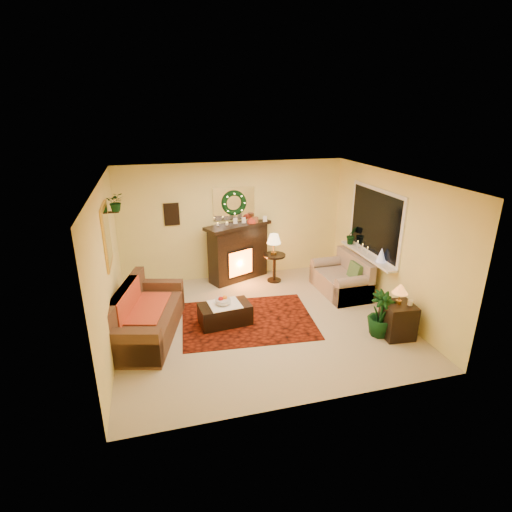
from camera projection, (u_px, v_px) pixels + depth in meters
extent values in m
plane|color=beige|center=(261.00, 321.00, 7.29)|extent=(5.00, 5.00, 0.00)
plane|color=white|center=(262.00, 179.00, 6.39)|extent=(5.00, 5.00, 0.00)
plane|color=#EFD88C|center=(234.00, 221.00, 8.88)|extent=(5.00, 5.00, 0.00)
plane|color=#EFD88C|center=(312.00, 317.00, 4.80)|extent=(5.00, 5.00, 0.00)
plane|color=#EFD88C|center=(108.00, 269.00, 6.24)|extent=(4.50, 4.50, 0.00)
plane|color=#EFD88C|center=(390.00, 243.00, 7.45)|extent=(4.50, 4.50, 0.00)
cube|color=#5E1002|center=(248.00, 320.00, 7.33)|extent=(2.51, 1.97, 0.01)
cube|color=#412D17|center=(147.00, 312.00, 6.72)|extent=(1.38, 2.16, 0.86)
cube|color=red|center=(143.00, 307.00, 6.83)|extent=(0.73, 1.18, 0.02)
cube|color=black|center=(238.00, 256.00, 8.96)|extent=(1.40, 0.92, 1.23)
sphere|color=red|center=(252.00, 223.00, 8.76)|extent=(0.21, 0.21, 0.21)
cylinder|color=white|center=(218.00, 227.00, 8.56)|extent=(0.06, 0.06, 0.18)
cylinder|color=beige|center=(227.00, 227.00, 8.60)|extent=(0.06, 0.06, 0.19)
cube|color=white|center=(234.00, 204.00, 8.72)|extent=(0.92, 0.02, 0.72)
torus|color=#194719|center=(234.00, 203.00, 8.68)|extent=(0.55, 0.11, 0.55)
cube|color=#381E11|center=(172.00, 214.00, 8.45)|extent=(0.32, 0.03, 0.48)
cube|color=gold|center=(107.00, 236.00, 6.36)|extent=(0.03, 0.84, 1.00)
imported|color=#194719|center=(117.00, 211.00, 6.99)|extent=(0.33, 0.28, 0.36)
cube|color=tan|center=(341.00, 274.00, 8.32)|extent=(0.83, 1.38, 0.79)
cube|color=white|center=(375.00, 222.00, 7.85)|extent=(0.03, 1.86, 1.36)
cube|color=black|center=(374.00, 222.00, 7.85)|extent=(0.02, 1.70, 1.22)
cube|color=white|center=(367.00, 255.00, 8.07)|extent=(0.22, 1.86, 0.04)
cone|color=silver|center=(381.00, 255.00, 7.59)|extent=(0.18, 0.18, 0.27)
imported|color=#153B12|center=(352.00, 235.00, 8.60)|extent=(0.28, 0.23, 0.51)
cylinder|color=#3E1A0E|center=(274.00, 267.00, 8.89)|extent=(0.54, 0.54, 0.63)
cone|color=#FDDA94|center=(274.00, 244.00, 8.72)|extent=(0.31, 0.31, 0.47)
cube|color=black|center=(398.00, 322.00, 6.74)|extent=(0.53, 0.53, 0.60)
cone|color=yellow|center=(399.00, 296.00, 6.61)|extent=(0.26, 0.26, 0.39)
cube|color=#341B12|center=(225.00, 313.00, 7.15)|extent=(0.95, 0.59, 0.38)
cylinder|color=silver|center=(223.00, 301.00, 7.08)|extent=(0.27, 0.27, 0.06)
imported|color=#25632D|center=(381.00, 311.00, 6.71)|extent=(1.64, 1.64, 2.38)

